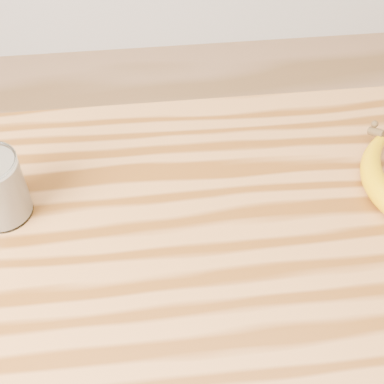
{
  "coord_description": "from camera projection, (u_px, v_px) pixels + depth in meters",
  "views": [
    {
      "loc": [
        -0.08,
        -0.42,
        1.54
      ],
      "look_at": [
        -0.01,
        0.13,
        0.93
      ],
      "focal_mm": 50.0,
      "sensor_mm": 36.0,
      "label": 1
    }
  ],
  "objects": [
    {
      "name": "table",
      "position": [
        210.0,
        319.0,
        0.86
      ],
      "size": [
        1.2,
        0.8,
        0.9
      ],
      "color": "#A06632",
      "rests_on": "ground"
    },
    {
      "name": "banana",
      "position": [
        378.0,
        190.0,
        0.85
      ],
      "size": [
        0.15,
        0.32,
        0.04
      ],
      "primitive_type": null,
      "rotation": [
        0.0,
        0.0,
        0.11
      ],
      "color": "#CD9400",
      "rests_on": "table"
    }
  ]
}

